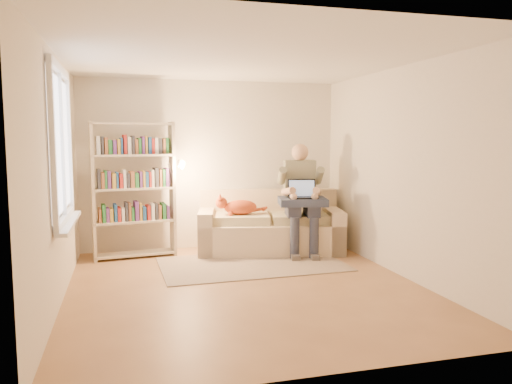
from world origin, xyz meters
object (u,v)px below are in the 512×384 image
object	(u,v)px
person	(301,193)
laptop	(307,193)
cat	(236,207)
bookshelf	(134,183)
sofa	(270,229)

from	to	relation	value
person	laptop	distance (m)	0.18
cat	bookshelf	bearing A→B (deg)	-172.15
sofa	laptop	size ratio (longest dim) A/B	4.91
sofa	person	distance (m)	0.75
person	bookshelf	world-z (taller)	bookshelf
cat	laptop	distance (m)	1.08
person	bookshelf	bearing A→B (deg)	-175.83
sofa	cat	xyz separation A→B (m)	(-0.54, -0.03, 0.37)
bookshelf	cat	bearing A→B (deg)	-10.64
laptop	bookshelf	xyz separation A→B (m)	(-2.45, 0.50, 0.16)
laptop	bookshelf	distance (m)	2.50
cat	sofa	bearing A→B (deg)	14.75
sofa	laptop	xyz separation A→B (m)	(0.44, -0.42, 0.59)
person	cat	size ratio (longest dim) A/B	2.14
sofa	cat	size ratio (longest dim) A/B	3.00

